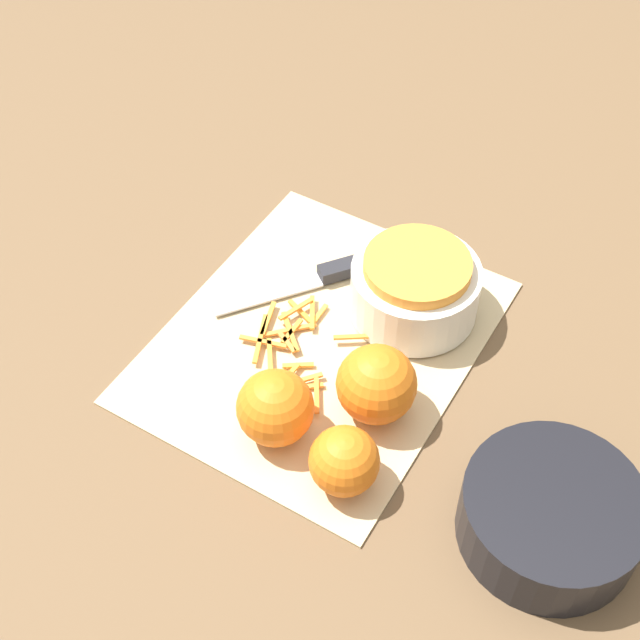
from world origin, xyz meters
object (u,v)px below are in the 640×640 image
object	(u,v)px
orange_right	(376,384)
bowl_speckled	(415,286)
bowl_dark	(551,516)
orange_back	(344,461)
knife	(341,270)
orange_left	(275,408)

from	to	relation	value
orange_right	bowl_speckled	bearing A→B (deg)	-168.57
bowl_dark	orange_back	xyz separation A→B (m)	(0.05, -0.19, 0.01)
bowl_speckled	orange_right	xyz separation A→B (m)	(0.14, 0.03, 0.00)
knife	orange_left	xyz separation A→B (m)	(0.22, 0.05, 0.03)
knife	orange_back	distance (m)	0.27
orange_right	orange_back	distance (m)	0.09
bowl_dark	orange_left	size ratio (longest dim) A/B	2.15
orange_left	bowl_speckled	bearing A→B (deg)	168.73
bowl_speckled	orange_back	world-z (taller)	bowl_speckled
knife	orange_right	xyz separation A→B (m)	(0.15, 0.12, 0.03)
bowl_dark	orange_right	xyz separation A→B (m)	(-0.04, -0.20, 0.02)
bowl_speckled	orange_left	distance (m)	0.22
bowl_speckled	bowl_dark	size ratio (longest dim) A/B	0.86
orange_back	bowl_speckled	bearing A→B (deg)	-169.39
knife	orange_back	bearing A→B (deg)	68.27
orange_left	bowl_dark	bearing A→B (deg)	97.45
orange_left	orange_right	distance (m)	0.10
orange_left	orange_back	distance (m)	0.09
orange_left	orange_right	bearing A→B (deg)	135.98
orange_left	knife	bearing A→B (deg)	-166.62
bowl_speckled	knife	xyz separation A→B (m)	(-0.01, -0.10, -0.03)
bowl_speckled	bowl_dark	distance (m)	0.29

